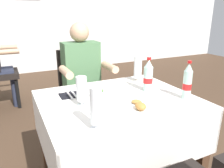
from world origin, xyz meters
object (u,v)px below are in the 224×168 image
(cola_bottle_primary, at_px, (148,77))
(main_dining_table, at_px, (118,120))
(cola_bottle_secondary, at_px, (187,82))
(seated_diner_far, at_px, (83,78))
(chair_far_diner_seat, at_px, (82,89))
(plate_near_camera, at_px, (140,106))
(beer_glass_right, at_px, (138,69))
(plate_far_diner, at_px, (100,91))
(beer_glass_middle, at_px, (96,108))
(beer_glass_left, at_px, (82,90))
(napkin_cutlery_set, at_px, (71,95))

(cola_bottle_primary, bearing_deg, main_dining_table, -171.73)
(cola_bottle_primary, bearing_deg, cola_bottle_secondary, -59.43)
(main_dining_table, height_order, seated_diner_far, seated_diner_far)
(chair_far_diner_seat, xyz_separation_m, plate_near_camera, (0.05, -1.06, 0.22))
(beer_glass_right, bearing_deg, plate_near_camera, -120.50)
(plate_far_diner, distance_m, beer_glass_middle, 0.56)
(beer_glass_left, bearing_deg, napkin_cutlery_set, 94.27)
(seated_diner_far, height_order, beer_glass_right, seated_diner_far)
(chair_far_diner_seat, bearing_deg, cola_bottle_primary, -70.47)
(cola_bottle_secondary, distance_m, napkin_cutlery_set, 0.85)
(plate_far_diner, height_order, cola_bottle_primary, cola_bottle_primary)
(seated_diner_far, xyz_separation_m, beer_glass_middle, (-0.29, -1.07, 0.17))
(chair_far_diner_seat, xyz_separation_m, cola_bottle_secondary, (0.44, -1.06, 0.32))
(beer_glass_middle, bearing_deg, beer_glass_left, 84.29)
(main_dining_table, distance_m, beer_glass_right, 0.54)
(beer_glass_middle, bearing_deg, seated_diner_far, 74.90)
(main_dining_table, distance_m, chair_far_diner_seat, 0.84)
(plate_far_diner, height_order, napkin_cutlery_set, plate_far_diner)
(beer_glass_left, height_order, cola_bottle_primary, cola_bottle_primary)
(chair_far_diner_seat, xyz_separation_m, seated_diner_far, (-0.02, -0.11, 0.16))
(plate_near_camera, relative_size, beer_glass_middle, 0.94)
(seated_diner_far, relative_size, napkin_cutlery_set, 6.60)
(seated_diner_far, xyz_separation_m, cola_bottle_secondary, (0.45, -0.95, 0.17))
(seated_diner_far, bearing_deg, beer_glass_right, -49.71)
(main_dining_table, bearing_deg, seated_diner_far, 91.29)
(beer_glass_left, xyz_separation_m, napkin_cutlery_set, (-0.02, 0.21, -0.10))
(beer_glass_right, bearing_deg, cola_bottle_primary, -104.79)
(plate_near_camera, bearing_deg, napkin_cutlery_set, 128.22)
(plate_near_camera, relative_size, beer_glass_right, 0.97)
(chair_far_diner_seat, xyz_separation_m, plate_far_diner, (-0.08, -0.68, 0.22))
(beer_glass_left, bearing_deg, plate_near_camera, -34.32)
(plate_near_camera, xyz_separation_m, beer_glass_left, (-0.32, 0.22, 0.09))
(beer_glass_right, bearing_deg, chair_far_diner_seat, 122.92)
(cola_bottle_primary, height_order, cola_bottle_secondary, cola_bottle_secondary)
(main_dining_table, xyz_separation_m, cola_bottle_secondary, (0.44, -0.22, 0.30))
(plate_near_camera, relative_size, cola_bottle_secondary, 0.80)
(seated_diner_far, xyz_separation_m, beer_glass_left, (-0.26, -0.73, 0.15))
(beer_glass_middle, relative_size, cola_bottle_secondary, 0.85)
(beer_glass_middle, distance_m, cola_bottle_primary, 0.70)
(seated_diner_far, xyz_separation_m, cola_bottle_primary, (0.30, -0.69, 0.16))
(main_dining_table, xyz_separation_m, beer_glass_right, (0.35, 0.30, 0.29))
(beer_glass_middle, height_order, napkin_cutlery_set, beer_glass_middle)
(beer_glass_right, relative_size, cola_bottle_secondary, 0.82)
(beer_glass_right, distance_m, cola_bottle_secondary, 0.52)
(cola_bottle_secondary, xyz_separation_m, napkin_cutlery_set, (-0.72, 0.42, -0.12))
(main_dining_table, height_order, plate_near_camera, plate_near_camera)
(seated_diner_far, xyz_separation_m, napkin_cutlery_set, (-0.27, -0.53, 0.05))
(seated_diner_far, height_order, beer_glass_left, seated_diner_far)
(seated_diner_far, height_order, plate_far_diner, seated_diner_far)
(seated_diner_far, relative_size, beer_glass_left, 6.35)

